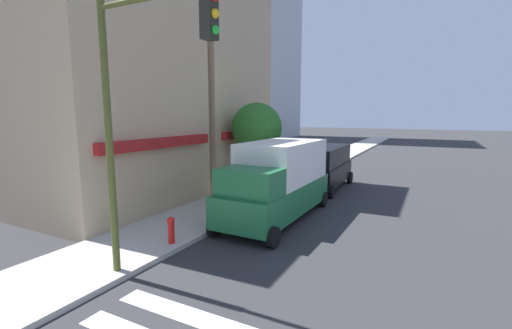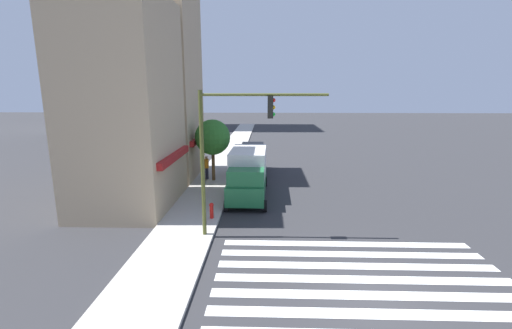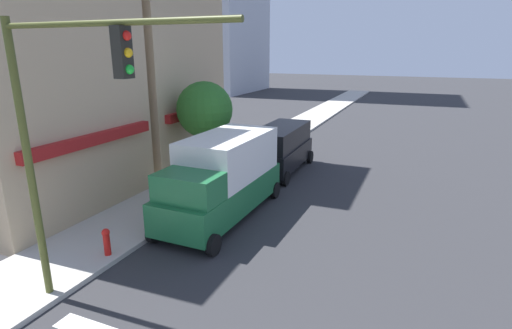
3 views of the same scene
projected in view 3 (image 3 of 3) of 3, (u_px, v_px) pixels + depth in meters
storefront_row at (105, 26)px, 17.58m from camera, size 13.81×5.30×15.99m
traffic_signal at (63, 120)px, 8.44m from camera, size 0.32×5.58×6.75m
box_truck_green at (223, 176)px, 14.70m from camera, size 6.24×2.42×3.04m
van_black at (281, 147)px, 20.41m from camera, size 5.03×2.22×2.34m
pedestrian_orange_vest at (200, 155)px, 19.63m from camera, size 0.32×0.32×1.77m
fire_hydrant at (107, 240)px, 11.86m from camera, size 0.24×0.24×0.84m
street_tree at (205, 110)px, 18.47m from camera, size 2.60×2.60×4.55m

